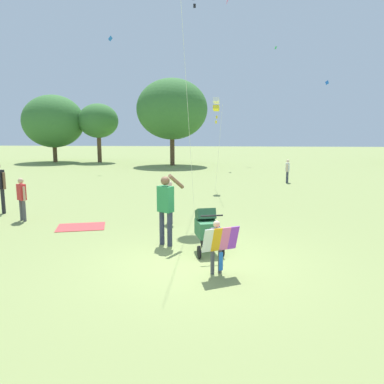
# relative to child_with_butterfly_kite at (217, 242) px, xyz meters

# --- Properties ---
(ground_plane) EXTENTS (120.00, 120.00, 0.00)m
(ground_plane) POSITION_rel_child_with_butterfly_kite_xyz_m (-0.43, 0.68, -0.64)
(ground_plane) COLOR #849351
(treeline_distant) EXTENTS (39.11, 7.40, 6.81)m
(treeline_distant) POSITION_rel_child_with_butterfly_kite_xyz_m (0.08, 24.95, 3.27)
(treeline_distant) COLOR brown
(treeline_distant) RESTS_ON ground
(child_with_butterfly_kite) EXTENTS (0.72, 0.52, 1.06)m
(child_with_butterfly_kite) POSITION_rel_child_with_butterfly_kite_xyz_m (0.00, 0.00, 0.00)
(child_with_butterfly_kite) COLOR #4C4C51
(child_with_butterfly_kite) RESTS_ON ground
(person_adult_flyer) EXTENTS (0.68, 0.47, 1.76)m
(person_adult_flyer) POSITION_rel_child_with_butterfly_kite_xyz_m (-1.27, 1.79, 0.38)
(person_adult_flyer) COLOR #33384C
(person_adult_flyer) RESTS_ON ground
(stroller) EXTENTS (0.71, 1.12, 1.03)m
(stroller) POSITION_rel_child_with_butterfly_kite_xyz_m (-0.27, 1.34, -0.03)
(stroller) COLOR black
(stroller) RESTS_ON ground
(kite_orange_delta) EXTENTS (0.46, 2.79, 4.27)m
(kite_orange_delta) POSITION_rel_child_with_butterfly_kite_xyz_m (-0.26, 10.78, 3.28)
(kite_orange_delta) COLOR white
(kite_orange_delta) RESTS_ON ground
(distant_kites_cluster) EXTENTS (21.19, 11.13, 8.58)m
(distant_kites_cluster) POSITION_rel_child_with_butterfly_kite_xyz_m (4.87, 25.08, 9.97)
(distant_kites_cluster) COLOR blue
(person_red_shirt) EXTENTS (0.29, 0.36, 1.28)m
(person_red_shirt) POSITION_rel_child_with_butterfly_kite_xyz_m (-1.49, 3.98, 0.12)
(person_red_shirt) COLOR #33384C
(person_red_shirt) RESTS_ON ground
(person_sitting_far) EXTENTS (0.25, 0.38, 1.24)m
(person_sitting_far) POSITION_rel_child_with_butterfly_kite_xyz_m (3.52, 13.44, 0.09)
(person_sitting_far) COLOR #33384C
(person_sitting_far) RESTS_ON ground
(person_couple_left) EXTENTS (0.36, 0.31, 1.33)m
(person_couple_left) POSITION_rel_child_with_butterfly_kite_xyz_m (-6.05, 3.93, 0.14)
(person_couple_left) COLOR #4C4C51
(person_couple_left) RESTS_ON ground
(picnic_blanket) EXTENTS (1.54, 1.28, 0.02)m
(picnic_blanket) POSITION_rel_child_with_butterfly_kite_xyz_m (-3.98, 3.30, -0.63)
(picnic_blanket) COLOR #CC3D3D
(picnic_blanket) RESTS_ON ground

